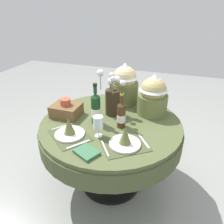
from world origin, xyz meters
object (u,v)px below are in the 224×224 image
(gift_tub_back_centre, at_px, (125,82))
(gift_tub_back_right, at_px, (153,93))
(wine_bottle_left, at_px, (96,109))
(dining_table, at_px, (111,133))
(place_setting_right, at_px, (125,140))
(woven_basket_side_left, at_px, (66,110))
(book_on_table, at_px, (87,152))
(place_setting_left, at_px, (69,130))
(flower_vase, at_px, (112,98))
(wine_glass_left, at_px, (98,123))
(wine_bottle_rear, at_px, (121,114))

(gift_tub_back_centre, relative_size, gift_tub_back_right, 1.08)
(wine_bottle_left, bearing_deg, dining_table, 29.93)
(place_setting_right, height_order, wine_bottle_left, wine_bottle_left)
(woven_basket_side_left, bearing_deg, gift_tub_back_right, 22.15)
(book_on_table, relative_size, gift_tub_back_centre, 0.39)
(place_setting_left, height_order, flower_vase, flower_vase)
(flower_vase, xyz_separation_m, book_on_table, (0.02, -0.63, -0.16))
(place_setting_right, height_order, wine_glass_left, wine_glass_left)
(place_setting_left, distance_m, wine_bottle_rear, 0.44)
(flower_vase, relative_size, book_on_table, 2.63)
(wine_bottle_rear, distance_m, book_on_table, 0.46)
(place_setting_left, relative_size, woven_basket_side_left, 1.66)
(place_setting_right, height_order, gift_tub_back_right, gift_tub_back_right)
(wine_bottle_left, xyz_separation_m, wine_glass_left, (0.09, -0.18, -0.02))
(wine_glass_left, bearing_deg, wine_bottle_rear, 55.79)
(wine_bottle_rear, xyz_separation_m, wine_glass_left, (-0.13, -0.19, 0.00))
(wine_bottle_rear, relative_size, woven_basket_side_left, 1.23)
(place_setting_right, bearing_deg, gift_tub_back_right, 79.89)
(wine_bottle_left, height_order, woven_basket_side_left, wine_bottle_left)
(dining_table, distance_m, gift_tub_back_centre, 0.56)
(wine_bottle_left, height_order, gift_tub_back_centre, gift_tub_back_centre)
(wine_bottle_left, relative_size, gift_tub_back_right, 0.94)
(flower_vase, bearing_deg, dining_table, -76.76)
(place_setting_left, distance_m, wine_bottle_left, 0.30)
(place_setting_right, relative_size, wine_glass_left, 2.43)
(dining_table, height_order, woven_basket_side_left, woven_basket_side_left)
(wine_bottle_rear, height_order, gift_tub_back_centre, gift_tub_back_centre)
(flower_vase, bearing_deg, place_setting_right, -60.79)
(gift_tub_back_centre, relative_size, woven_basket_side_left, 1.65)
(wine_bottle_left, distance_m, book_on_table, 0.45)
(wine_bottle_left, distance_m, wine_bottle_rear, 0.23)
(gift_tub_back_right, distance_m, woven_basket_side_left, 0.82)
(place_setting_right, xyz_separation_m, gift_tub_back_centre, (-0.21, 0.73, 0.18))
(book_on_table, height_order, gift_tub_back_centre, gift_tub_back_centre)
(woven_basket_side_left, bearing_deg, flower_vase, 23.10)
(flower_vase, bearing_deg, wine_bottle_left, -110.94)
(gift_tub_back_centre, bearing_deg, book_on_table, -91.16)
(wine_bottle_rear, bearing_deg, dining_table, 153.72)
(dining_table, xyz_separation_m, gift_tub_back_right, (0.32, 0.28, 0.33))
(dining_table, bearing_deg, flower_vase, 103.24)
(wine_bottle_rear, bearing_deg, place_setting_left, -143.58)
(wine_bottle_left, distance_m, wine_glass_left, 0.21)
(flower_vase, bearing_deg, book_on_table, -88.38)
(place_setting_right, height_order, wine_bottle_rear, wine_bottle_rear)
(flower_vase, height_order, book_on_table, flower_vase)
(place_setting_right, distance_m, gift_tub_back_centre, 0.78)
(wine_glass_left, bearing_deg, flower_vase, 92.08)
(place_setting_left, height_order, wine_bottle_left, wine_bottle_left)
(gift_tub_back_right, xyz_separation_m, woven_basket_side_left, (-0.75, -0.30, -0.14))
(woven_basket_side_left, bearing_deg, place_setting_left, -56.76)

